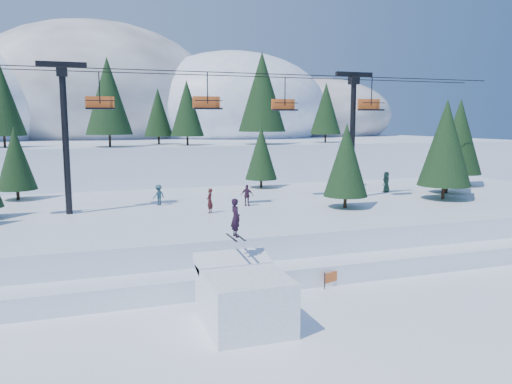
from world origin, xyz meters
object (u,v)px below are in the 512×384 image
object	(u,v)px
jump_kicker	(243,296)
banner_near	(342,274)
banner_far	(398,260)
chairlift	(203,115)

from	to	relation	value
jump_kicker	banner_near	bearing A→B (deg)	27.41
banner_far	chairlift	bearing A→B (deg)	129.53
banner_near	chairlift	bearing A→B (deg)	110.15
jump_kicker	banner_near	distance (m)	7.66
chairlift	banner_far	size ratio (longest dim) A/B	16.11
jump_kicker	banner_far	xyz separation A→B (m)	(11.42, 5.03, -0.74)
chairlift	banner_near	distance (m)	16.29
jump_kicker	chairlift	size ratio (longest dim) A/B	0.12
chairlift	banner_far	xyz separation A→B (m)	(9.38, -11.36, -8.78)
banner_near	banner_far	xyz separation A→B (m)	(4.65, 1.52, 0.00)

